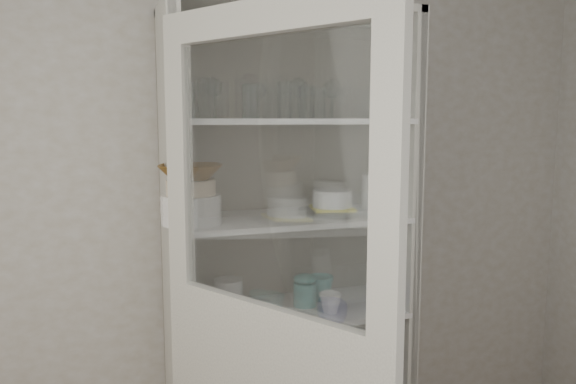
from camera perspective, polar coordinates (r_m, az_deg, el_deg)
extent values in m
cube|color=#A59D8D|center=(2.49, -6.02, -0.90)|extent=(3.60, 0.02, 2.60)
cube|color=#B4B2A9|center=(2.28, -11.75, -8.23)|extent=(0.03, 0.45, 2.10)
cube|color=#B4B2A9|center=(2.57, 10.35, -6.39)|extent=(0.03, 0.45, 2.10)
cube|color=gray|center=(2.58, -1.50, -6.26)|extent=(1.00, 0.03, 2.10)
cube|color=#B4B2A9|center=(2.34, 0.00, 17.90)|extent=(1.00, 0.45, 0.03)
cube|color=white|center=(2.43, 0.12, -12.04)|extent=(0.94, 0.42, 0.02)
cube|color=white|center=(2.33, 0.12, -2.71)|extent=(0.94, 0.42, 0.02)
cube|color=white|center=(2.29, 0.12, 7.19)|extent=(0.94, 0.42, 0.02)
cube|color=#B4B2A9|center=(1.66, -2.17, 17.48)|extent=(0.50, 0.79, 0.10)
cube|color=#B4B2A9|center=(1.94, -10.93, 2.59)|extent=(0.08, 0.10, 0.80)
cube|color=#B4B2A9|center=(1.41, 10.15, 0.81)|extent=(0.08, 0.10, 0.80)
cube|color=silver|center=(1.65, -2.09, 1.88)|extent=(0.38, 0.63, 0.78)
cylinder|color=silver|center=(2.09, -9.79, 9.17)|extent=(0.09, 0.09, 0.13)
cylinder|color=silver|center=(2.10, -8.21, 9.39)|extent=(0.07, 0.07, 0.15)
cylinder|color=silver|center=(2.14, -3.73, 9.19)|extent=(0.09, 0.09, 0.13)
cylinder|color=silver|center=(2.16, 1.91, 9.13)|extent=(0.08, 0.08, 0.13)
cylinder|color=silver|center=(2.20, 1.00, 9.28)|extent=(0.08, 0.08, 0.14)
cylinder|color=silver|center=(2.35, 10.28, 8.95)|extent=(0.07, 0.07, 0.13)
cylinder|color=silver|center=(2.30, 9.51, 9.15)|extent=(0.09, 0.09, 0.14)
cylinder|color=silver|center=(2.22, -10.30, 9.13)|extent=(0.09, 0.09, 0.14)
cylinder|color=silver|center=(2.23, -3.86, 9.15)|extent=(0.08, 0.08, 0.13)
cylinder|color=silver|center=(2.32, -0.15, 9.31)|extent=(0.09, 0.09, 0.15)
cylinder|color=silver|center=(2.32, 3.06, 9.02)|extent=(0.08, 0.08, 0.13)
cylinder|color=white|center=(2.17, -9.78, -1.74)|extent=(0.23, 0.23, 0.11)
cylinder|color=white|center=(2.35, -10.44, -1.42)|extent=(0.20, 0.20, 0.08)
cylinder|color=#F6DDBF|center=(2.16, -9.83, 0.48)|extent=(0.21, 0.21, 0.06)
imported|color=brown|center=(2.15, -9.86, 2.03)|extent=(0.30, 0.30, 0.06)
cylinder|color=silver|center=(2.39, 4.51, -1.98)|extent=(0.39, 0.39, 0.02)
cube|color=gold|center=(2.39, 4.52, -1.65)|extent=(0.20, 0.20, 0.01)
cylinder|color=white|center=(2.38, 4.53, -0.65)|extent=(0.18, 0.18, 0.07)
cylinder|color=silver|center=(2.47, 9.08, -0.08)|extent=(0.14, 0.14, 0.16)
imported|color=navy|center=(2.53, 9.37, -9.88)|extent=(0.15, 0.15, 0.10)
imported|color=teal|center=(2.53, 3.30, -9.69)|extent=(0.14, 0.14, 0.11)
imported|color=white|center=(2.37, 4.32, -11.17)|extent=(0.11, 0.11, 0.09)
cylinder|color=teal|center=(2.45, 1.73, -10.34)|extent=(0.10, 0.10, 0.10)
ellipsoid|color=teal|center=(2.44, 1.74, -9.00)|extent=(0.10, 0.10, 0.02)
cylinder|color=#BAB9C2|center=(2.30, -6.41, -12.37)|extent=(0.10, 0.10, 0.04)
cylinder|color=white|center=(2.38, -6.05, -10.45)|extent=(0.14, 0.14, 0.14)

